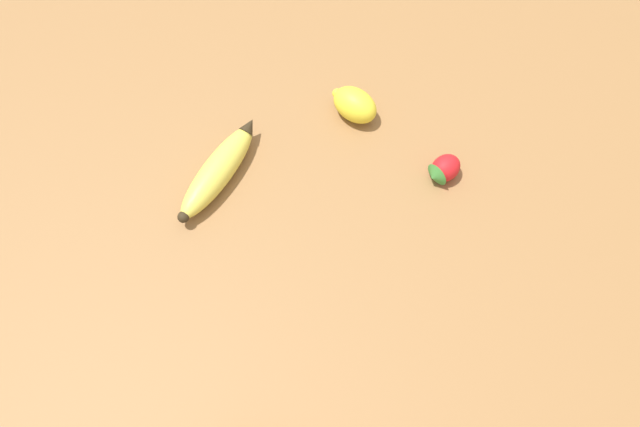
{
  "coord_description": "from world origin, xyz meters",
  "views": [
    {
      "loc": [
        -0.2,
        -0.28,
        0.78
      ],
      "look_at": [
        0.01,
        0.06,
        0.03
      ],
      "focal_mm": 35.0,
      "sensor_mm": 36.0,
      "label": 1
    }
  ],
  "objects": [
    {
      "name": "ground_plane",
      "position": [
        0.0,
        0.0,
        0.0
      ],
      "size": [
        3.0,
        3.0,
        0.0
      ],
      "primitive_type": "plane",
      "color": "olive"
    },
    {
      "name": "banana",
      "position": [
        -0.07,
        0.2,
        0.02
      ],
      "size": [
        0.18,
        0.12,
        0.04
      ],
      "rotation": [
        0.0,
        0.0,
        0.51
      ],
      "color": "#DBCC4C",
      "rests_on": "ground_plane"
    },
    {
      "name": "lemon",
      "position": [
        0.16,
        0.19,
        0.02
      ],
      "size": [
        0.07,
        0.09,
        0.05
      ],
      "rotation": [
        0.0,
        0.0,
        1.9
      ],
      "color": "yellow",
      "rests_on": "ground_plane"
    },
    {
      "name": "strawberry",
      "position": [
        0.2,
        0.03,
        0.02
      ],
      "size": [
        0.06,
        0.04,
        0.04
      ],
      "rotation": [
        0.0,
        0.0,
        3.29
      ],
      "color": "red",
      "rests_on": "ground_plane"
    }
  ]
}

